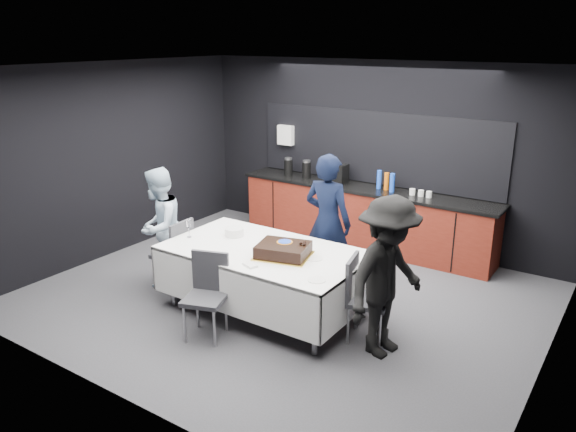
# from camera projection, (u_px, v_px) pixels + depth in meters

# --- Properties ---
(ground) EXTENTS (6.00, 6.00, 0.00)m
(ground) POSITION_uv_depth(u_px,v_px,m) (284.00, 297.00, 7.04)
(ground) COLOR #424247
(ground) RESTS_ON ground
(room_shell) EXTENTS (6.04, 5.04, 2.82)m
(room_shell) POSITION_uv_depth(u_px,v_px,m) (283.00, 152.00, 6.47)
(room_shell) COLOR white
(room_shell) RESTS_ON ground
(kitchenette) EXTENTS (4.10, 0.64, 2.05)m
(kitchenette) POSITION_uv_depth(u_px,v_px,m) (364.00, 212.00, 8.63)
(kitchenette) COLOR #5B180E
(kitchenette) RESTS_ON ground
(party_table) EXTENTS (2.32, 1.32, 0.78)m
(party_table) POSITION_uv_depth(u_px,v_px,m) (264.00, 260.00, 6.52)
(party_table) COLOR #99999E
(party_table) RESTS_ON ground
(cake_assembly) EXTENTS (0.70, 0.62, 0.18)m
(cake_assembly) POSITION_uv_depth(u_px,v_px,m) (283.00, 250.00, 6.26)
(cake_assembly) COLOR gold
(cake_assembly) RESTS_ON party_table
(plate_stack) EXTENTS (0.23, 0.23, 0.10)m
(plate_stack) POSITION_uv_depth(u_px,v_px,m) (234.00, 232.00, 6.91)
(plate_stack) COLOR white
(plate_stack) RESTS_ON party_table
(loose_plate_near) EXTENTS (0.22, 0.22, 0.01)m
(loose_plate_near) POSITION_uv_depth(u_px,v_px,m) (218.00, 254.00, 6.32)
(loose_plate_near) COLOR white
(loose_plate_near) RESTS_ON party_table
(loose_plate_right_a) EXTENTS (0.18, 0.18, 0.01)m
(loose_plate_right_a) POSITION_uv_depth(u_px,v_px,m) (315.00, 258.00, 6.21)
(loose_plate_right_a) COLOR white
(loose_plate_right_a) RESTS_ON party_table
(loose_plate_right_b) EXTENTS (0.19, 0.19, 0.01)m
(loose_plate_right_b) POSITION_uv_depth(u_px,v_px,m) (317.00, 280.00, 5.66)
(loose_plate_right_b) COLOR white
(loose_plate_right_b) RESTS_ON party_table
(loose_plate_far) EXTENTS (0.19, 0.19, 0.01)m
(loose_plate_far) POSITION_uv_depth(u_px,v_px,m) (296.00, 239.00, 6.79)
(loose_plate_far) COLOR white
(loose_plate_far) RESTS_ON party_table
(fork_pile) EXTENTS (0.19, 0.15, 0.03)m
(fork_pile) POSITION_uv_depth(u_px,v_px,m) (250.00, 265.00, 6.01)
(fork_pile) COLOR white
(fork_pile) RESTS_ON party_table
(champagne_flute) EXTENTS (0.06, 0.06, 0.22)m
(champagne_flute) POSITION_uv_depth(u_px,v_px,m) (189.00, 225.00, 6.82)
(champagne_flute) COLOR white
(champagne_flute) RESTS_ON party_table
(chair_left) EXTENTS (0.44, 0.44, 0.92)m
(chair_left) POSITION_uv_depth(u_px,v_px,m) (176.00, 250.00, 7.14)
(chair_left) COLOR #303035
(chair_left) RESTS_ON ground
(chair_right) EXTENTS (0.50, 0.50, 0.92)m
(chair_right) POSITION_uv_depth(u_px,v_px,m) (361.00, 293.00, 5.95)
(chair_right) COLOR #303035
(chair_right) RESTS_ON ground
(chair_near) EXTENTS (0.53, 0.53, 0.92)m
(chair_near) POSITION_uv_depth(u_px,v_px,m) (207.00, 289.00, 6.04)
(chair_near) COLOR #303035
(chair_near) RESTS_ON ground
(person_center) EXTENTS (0.65, 0.43, 1.77)m
(person_center) POSITION_uv_depth(u_px,v_px,m) (328.00, 222.00, 7.09)
(person_center) COLOR black
(person_center) RESTS_ON ground
(person_left) EXTENTS (0.81, 0.91, 1.55)m
(person_left) POSITION_uv_depth(u_px,v_px,m) (159.00, 227.00, 7.24)
(person_left) COLOR silver
(person_left) RESTS_ON ground
(person_right) EXTENTS (0.82, 1.18, 1.68)m
(person_right) POSITION_uv_depth(u_px,v_px,m) (387.00, 277.00, 5.59)
(person_right) COLOR black
(person_right) RESTS_ON ground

